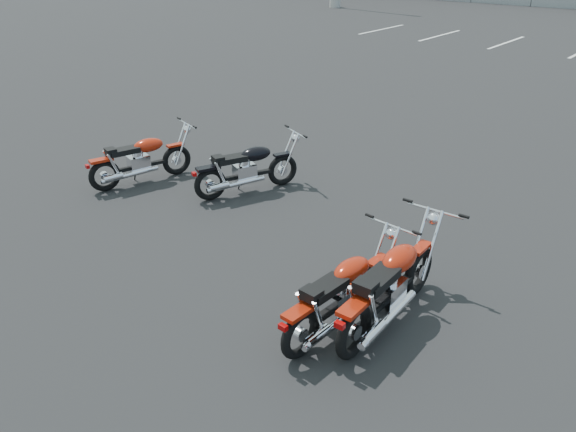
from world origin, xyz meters
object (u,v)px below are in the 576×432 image
Objects in this scene: motorcycle_second_black at (247,168)px; motorcycle_rear_red at (390,286)px; motorcycle_third_red at (342,294)px; motorcycle_front_red at (141,160)px.

motorcycle_rear_red reaches higher than motorcycle_second_black.
motorcycle_third_red is 0.55m from motorcycle_rear_red.
motorcycle_second_black is 0.98× the size of motorcycle_third_red.
motorcycle_second_black is 4.02m from motorcycle_rear_red.
motorcycle_third_red is at bearing -130.52° from motorcycle_rear_red.
motorcycle_third_red is (3.32, -2.04, -0.00)m from motorcycle_second_black.
motorcycle_front_red is 1.00× the size of motorcycle_second_black.
motorcycle_rear_red is (5.39, -0.77, 0.05)m from motorcycle_front_red.
motorcycle_third_red is 0.91× the size of motorcycle_rear_red.
motorcycle_third_red is at bearing -13.21° from motorcycle_front_red.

